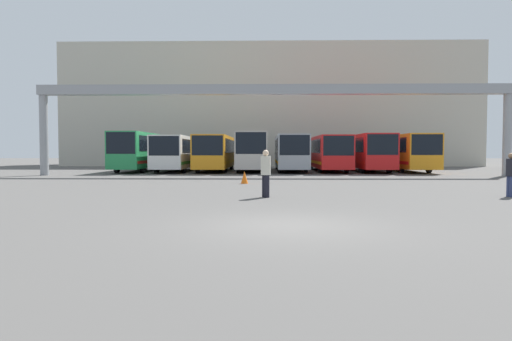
# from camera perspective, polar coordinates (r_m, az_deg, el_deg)

# --- Properties ---
(ground_plane) EXTENTS (200.00, 200.00, 0.00)m
(ground_plane) POSITION_cam_1_polar(r_m,az_deg,el_deg) (10.99, 4.05, -6.92)
(ground_plane) COLOR #514F4C
(building_backdrop) EXTENTS (49.04, 12.00, 14.31)m
(building_backdrop) POSITION_cam_1_polar(r_m,az_deg,el_deg) (58.52, 1.75, 7.73)
(building_backdrop) COLOR #B7B2A3
(building_backdrop) RESTS_ON ground
(overhead_gantry) EXTENTS (34.09, 0.80, 6.55)m
(overhead_gantry) POSITION_cam_1_polar(r_m,az_deg,el_deg) (33.23, 2.16, 9.06)
(overhead_gantry) COLOR gray
(overhead_gantry) RESTS_ON ground
(bus_slot_0) EXTENTS (2.46, 10.42, 3.33)m
(bus_slot_0) POSITION_cam_1_polar(r_m,az_deg,el_deg) (41.28, -14.37, 2.57)
(bus_slot_0) COLOR #268C4C
(bus_slot_0) RESTS_ON ground
(bus_slot_1) EXTENTS (2.56, 10.42, 3.03)m
(bus_slot_1) POSITION_cam_1_polar(r_m,az_deg,el_deg) (40.52, -9.83, 2.37)
(bus_slot_1) COLOR silver
(bus_slot_1) RESTS_ON ground
(bus_slot_2) EXTENTS (2.62, 11.87, 3.07)m
(bus_slot_2) POSITION_cam_1_polar(r_m,az_deg,el_deg) (40.73, -5.05, 2.43)
(bus_slot_2) COLOR orange
(bus_slot_2) RESTS_ON ground
(bus_slot_3) EXTENTS (2.56, 11.06, 3.32)m
(bus_slot_3) POSITION_cam_1_polar(r_m,az_deg,el_deg) (40.10, -0.39, 2.64)
(bus_slot_3) COLOR beige
(bus_slot_3) RESTS_ON ground
(bus_slot_4) EXTENTS (2.51, 12.06, 3.10)m
(bus_slot_4) POSITION_cam_1_polar(r_m,az_deg,el_deg) (40.65, 4.32, 2.46)
(bus_slot_4) COLOR #999EA5
(bus_slot_4) RESTS_ON ground
(bus_slot_5) EXTENTS (2.55, 12.48, 3.04)m
(bus_slot_5) POSITION_cam_1_polar(r_m,az_deg,el_deg) (41.16, 8.92, 2.39)
(bus_slot_5) COLOR red
(bus_slot_5) RESTS_ON ground
(bus_slot_6) EXTENTS (2.57, 10.51, 3.16)m
(bus_slot_6) POSITION_cam_1_polar(r_m,az_deg,el_deg) (40.78, 13.73, 2.44)
(bus_slot_6) COLOR red
(bus_slot_6) RESTS_ON ground
(bus_slot_7) EXTENTS (2.58, 12.22, 3.14)m
(bus_slot_7) POSITION_cam_1_polar(r_m,az_deg,el_deg) (42.44, 17.87, 2.38)
(bus_slot_7) COLOR orange
(bus_slot_7) RESTS_ON ground
(pedestrian_near_left) EXTENTS (0.38, 0.38, 1.83)m
(pedestrian_near_left) POSITION_cam_1_polar(r_m,az_deg,el_deg) (17.52, 1.23, -0.22)
(pedestrian_near_left) COLOR black
(pedestrian_near_left) RESTS_ON ground
(pedestrian_far_center) EXTENTS (0.36, 0.36, 1.71)m
(pedestrian_far_center) POSITION_cam_1_polar(r_m,az_deg,el_deg) (20.29, 29.24, -0.35)
(pedestrian_far_center) COLOR navy
(pedestrian_far_center) RESTS_ON ground
(traffic_cone) EXTENTS (0.40, 0.40, 0.67)m
(traffic_cone) POSITION_cam_1_polar(r_m,az_deg,el_deg) (24.91, -1.45, -0.88)
(traffic_cone) COLOR orange
(traffic_cone) RESTS_ON ground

